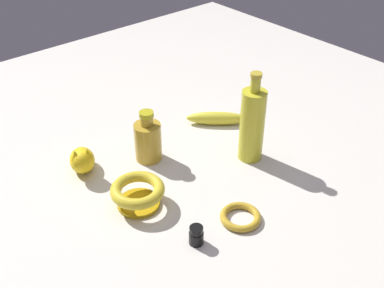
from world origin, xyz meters
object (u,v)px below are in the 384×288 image
bottle_short (148,140)px  nail_polish_jar (196,235)px  bowl (138,192)px  cat_figurine (82,160)px  bangle (240,217)px  banana (217,118)px  bottle_tall (252,124)px

bottle_short → nail_polish_jar: bottle_short is taller
bowl → cat_figurine: (-0.20, -0.03, -0.00)m
bangle → bottle_short: bottle_short is taller
bottle_short → banana: (-0.01, 0.26, -0.04)m
bowl → bottle_tall: 0.36m
nail_polish_jar → bottle_short: bearing=161.2°
bottle_tall → nail_polish_jar: (0.15, -0.33, -0.08)m
bottle_short → nail_polish_jar: size_ratio=3.20×
bottle_short → banana: bearing=91.5°
banana → bowl: bearing=-117.7°
bangle → bottle_tall: bearing=128.7°
bowl → bangle: bowl is taller
bottle_short → nail_polish_jar: 0.35m
nail_polish_jar → bottle_tall: bearing=114.3°
nail_polish_jar → banana: bearing=131.6°
bottle_short → bottle_tall: bearing=50.4°
cat_figurine → nail_polish_jar: 0.39m
nail_polish_jar → banana: size_ratio=0.24×
bottle_short → cat_figurine: (-0.06, -0.17, -0.02)m
banana → bottle_short: bearing=-136.4°
bowl → cat_figurine: size_ratio=1.03×
nail_polish_jar → banana: 0.50m
bottle_tall → bottle_short: bottle_tall is taller
bangle → banana: banana is taller
bowl → cat_figurine: 0.21m
bangle → banana: size_ratio=0.52×
bottle_tall → banana: size_ratio=1.37×
bottle_tall → cat_figurine: bearing=-122.3°
bottle_tall → cat_figurine: (-0.24, -0.38, -0.07)m
bottle_tall → banana: bearing=165.1°
bottle_tall → bowl: bearing=-96.2°
cat_figurine → banana: (0.06, 0.43, -0.02)m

